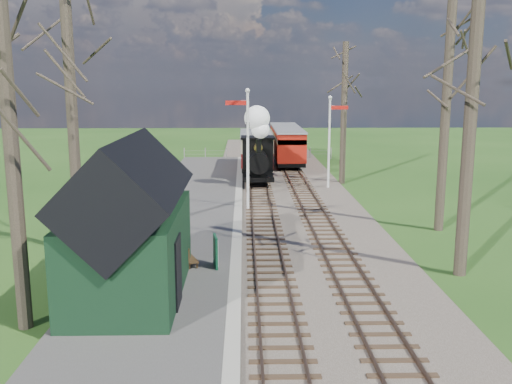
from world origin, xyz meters
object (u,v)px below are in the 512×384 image
locomotive (258,150)px  red_carriage_a (289,147)px  person (170,279)px  red_carriage_b (284,140)px  semaphore_far (330,135)px  coach (256,149)px  semaphore_near (246,141)px  station_shed (130,227)px  bench (186,255)px  sign_board (216,251)px

locomotive → red_carriage_a: locomotive is taller
person → red_carriage_b: bearing=-14.6°
semaphore_far → coach: (-4.37, 7.48, -1.70)m
coach → red_carriage_a: 3.04m
red_carriage_b → person: red_carriage_b is taller
semaphore_near → person: 13.33m
semaphore_far → person: 20.41m
semaphore_far → person: bearing=-111.5°
red_carriage_b → person: (-5.65, -33.40, -0.67)m
station_shed → locomotive: bearing=77.6°
semaphore_far → locomotive: 4.73m
coach → bench: (-2.93, -22.73, -1.11)m
station_shed → semaphore_near: 12.58m
coach → locomotive: bearing=-90.1°
station_shed → semaphore_far: 20.01m
locomotive → red_carriage_b: 13.41m
red_carriage_b → red_carriage_a: bearing=-90.0°
person → semaphore_near: bearing=-15.1°
station_shed → bench: size_ratio=4.70×
semaphore_far → red_carriage_a: semaphore_far is taller
locomotive → bench: bearing=-99.9°
coach → sign_board: bearing=-94.7°
locomotive → coach: 6.10m
red_carriage_a → sign_board: (-4.48, -24.62, -0.85)m
semaphore_near → red_carriage_b: 20.92m
bench → person: size_ratio=0.91×
coach → sign_board: size_ratio=7.10×
red_carriage_a → bench: 24.94m
coach → person: (-3.05, -26.34, -0.71)m
semaphore_near → semaphore_far: semaphore_near is taller
semaphore_far → coach: bearing=120.3°
coach → bench: size_ratio=5.90×
semaphore_far → sign_board: semaphore_far is taller
sign_board → person: size_ratio=0.75×
semaphore_far → bench: size_ratio=4.27×
locomotive → sign_board: 17.16m
semaphore_near → sign_board: bearing=-96.6°
locomotive → sign_board: bearing=-96.3°
red_carriage_b → bench: red_carriage_b is taller
red_carriage_b → person: 33.88m
red_carriage_a → semaphore_near: bearing=-102.6°
station_shed → sign_board: 3.74m
coach → person: size_ratio=5.36×
red_carriage_a → bench: red_carriage_a is taller
red_carriage_b → sign_board: red_carriage_b is taller
red_carriage_a → person: 28.48m
locomotive → bench: size_ratio=3.69×
semaphore_far → person: size_ratio=3.87×
bench → locomotive: bearing=80.1°
semaphore_near → person: (-2.28, -12.86, -2.68)m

